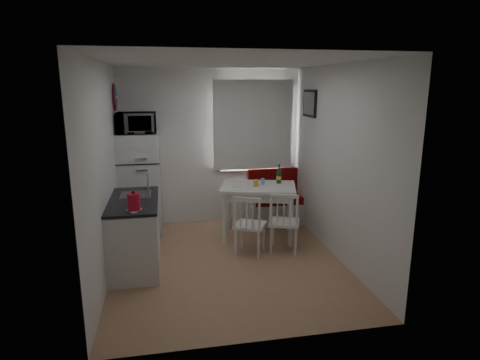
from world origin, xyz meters
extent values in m
cube|color=tan|center=(0.00, 0.00, 0.00)|extent=(3.00, 3.50, 0.02)
cube|color=white|center=(0.00, 0.00, 2.60)|extent=(3.00, 3.50, 0.02)
cube|color=white|center=(0.00, 1.75, 1.30)|extent=(3.00, 0.02, 2.60)
cube|color=white|center=(0.00, -1.75, 1.30)|extent=(3.00, 0.02, 2.60)
cube|color=white|center=(-1.50, 0.00, 1.30)|extent=(0.02, 3.50, 2.60)
cube|color=white|center=(1.50, 0.00, 1.30)|extent=(0.02, 3.50, 2.60)
cube|color=white|center=(0.70, 1.72, 1.62)|extent=(1.22, 0.06, 1.47)
cube|color=white|center=(0.70, 1.65, 1.68)|extent=(1.35, 0.02, 1.50)
cube|color=white|center=(-1.20, 0.15, 0.43)|extent=(0.60, 1.30, 0.86)
cube|color=black|center=(-1.20, 0.15, 0.89)|extent=(0.62, 1.32, 0.03)
cube|color=#99999E|center=(-1.18, 0.40, 0.85)|extent=(0.40, 0.40, 0.10)
cylinder|color=silver|center=(-1.02, 0.58, 1.03)|extent=(0.02, 0.02, 0.26)
cylinder|color=navy|center=(-1.47, 1.45, 2.15)|extent=(0.03, 0.40, 0.40)
cube|color=black|center=(1.48, 1.10, 2.05)|extent=(0.04, 0.52, 0.42)
cube|color=white|center=(1.24, 1.48, 0.18)|extent=(1.29, 0.49, 0.36)
cube|color=#650707|center=(1.24, 1.48, 0.42)|extent=(1.23, 0.45, 0.12)
cube|color=#650707|center=(1.24, 1.67, 0.69)|extent=(1.23, 0.10, 0.45)
cube|color=white|center=(0.60, 0.82, 0.81)|extent=(1.28, 1.05, 0.04)
cube|color=white|center=(0.60, 0.82, 0.72)|extent=(1.14, 0.91, 0.13)
cylinder|color=white|center=(0.60, 0.82, 0.40)|extent=(0.07, 0.07, 0.79)
cube|color=white|center=(0.35, 0.25, 0.42)|extent=(0.54, 0.53, 0.04)
cube|color=white|center=(0.35, 0.08, 0.65)|extent=(0.36, 0.21, 0.42)
cube|color=white|center=(0.85, 0.25, 0.42)|extent=(0.53, 0.52, 0.04)
cube|color=white|center=(0.85, 0.08, 0.66)|extent=(0.38, 0.18, 0.43)
cube|color=white|center=(-1.18, 1.40, 0.80)|extent=(0.64, 0.64, 1.61)
imported|color=white|center=(-1.18, 1.35, 1.77)|extent=(0.58, 0.39, 0.32)
cylinder|color=red|center=(-1.15, -0.38, 1.02)|extent=(0.18, 0.18, 0.24)
cylinder|color=orange|center=(0.55, 0.77, 0.89)|extent=(0.06, 0.06, 0.11)
cylinder|color=#87B1E5|center=(0.68, 0.87, 0.88)|extent=(0.06, 0.06, 0.10)
cylinder|color=white|center=(0.30, 0.84, 0.84)|extent=(0.22, 0.22, 0.02)
camera|label=1|loc=(-0.77, -4.94, 2.32)|focal=30.00mm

